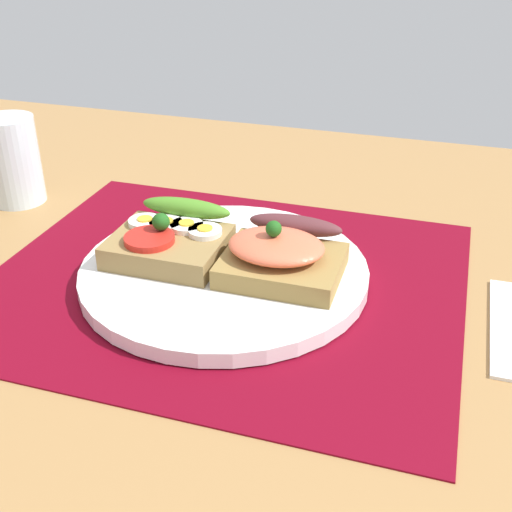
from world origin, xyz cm
name	(u,v)px	position (x,y,z in cm)	size (l,w,h in cm)	color
ground_plane	(225,296)	(0.00, 0.00, -1.60)	(120.00, 90.00, 3.20)	#A17543
placemat	(225,280)	(0.00, 0.00, 0.15)	(42.29, 35.84, 0.30)	maroon
plate	(224,272)	(0.00, 0.00, 0.98)	(25.91, 25.91, 1.35)	white
sandwich_egg_tomato	(170,240)	(-5.43, 0.51, 3.21)	(10.13, 9.92, 4.34)	olive
sandwich_salmon	(282,254)	(5.18, 0.50, 3.47)	(10.27, 9.93, 5.11)	olive
drinking_glass	(13,160)	(-28.47, 9.83, 4.89)	(5.95, 5.95, 9.77)	silver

